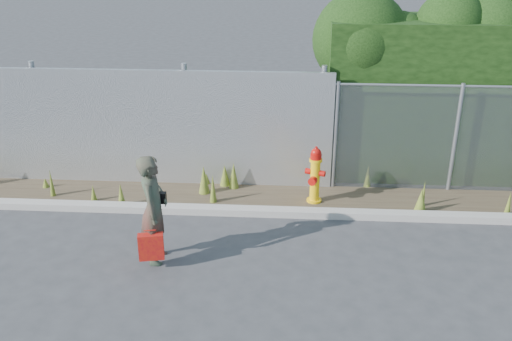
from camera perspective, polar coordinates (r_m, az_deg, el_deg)
The scene contains 8 objects.
ground at distance 8.25m, azimuth 1.48°, elevation -10.35°, with size 80.00×80.00×0.00m, color #353537.
curb at distance 9.77m, azimuth 1.91°, elevation -4.16°, with size 16.00×0.22×0.12m, color #A09990.
weed_strip at distance 10.34m, azimuth 4.79°, elevation -2.11°, with size 16.00×1.31×0.54m.
corrugated_fence at distance 11.02m, azimuth -14.96°, elevation 4.22°, with size 8.50×0.21×2.30m.
fire_hydrant at distance 10.06m, azimuth 5.93°, elevation -0.54°, with size 0.36×0.32×1.06m.
woman at distance 8.32m, azimuth -10.18°, elevation -3.84°, with size 0.60×0.40×1.66m, color #0E5C3E.
red_tote_bag at distance 8.30m, azimuth -10.45°, elevation -7.49°, with size 0.36×0.13×0.47m.
black_shoulder_bag at distance 8.36m, azimuth -9.71°, elevation -2.69°, with size 0.22×0.09×0.16m.
Camera 1 is at (0.23, -6.85, 4.61)m, focal length 40.00 mm.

